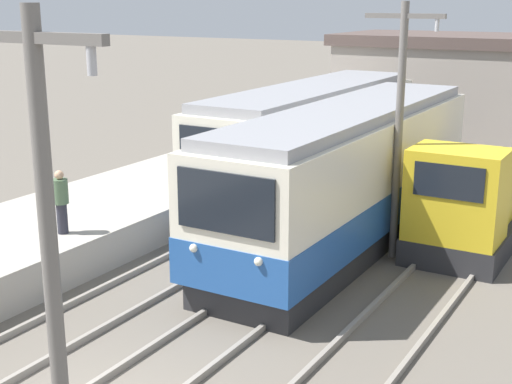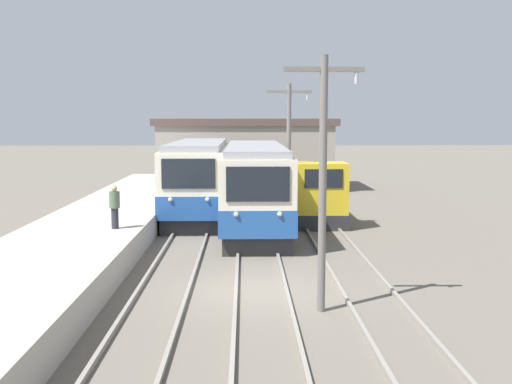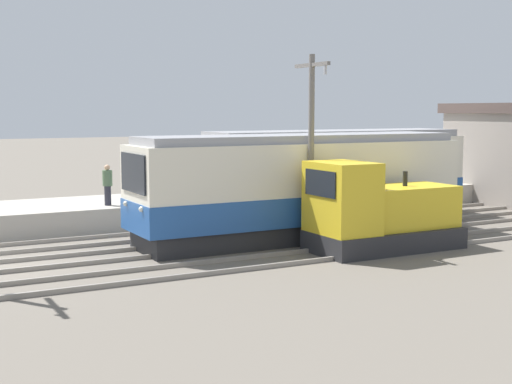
# 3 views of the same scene
# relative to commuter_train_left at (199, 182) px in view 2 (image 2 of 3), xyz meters

# --- Properties ---
(ground_plane) EXTENTS (200.00, 200.00, 0.00)m
(ground_plane) POSITION_rel_commuter_train_left_xyz_m (2.60, -13.72, -1.77)
(ground_plane) COLOR #665E54
(platform_left) EXTENTS (4.50, 54.00, 0.97)m
(platform_left) POSITION_rel_commuter_train_left_xyz_m (-3.65, -13.72, -1.28)
(platform_left) COLOR #ADA599
(platform_left) RESTS_ON ground
(track_left) EXTENTS (1.54, 60.00, 0.14)m
(track_left) POSITION_rel_commuter_train_left_xyz_m (0.00, -13.72, -1.70)
(track_left) COLOR gray
(track_left) RESTS_ON ground
(track_center) EXTENTS (1.54, 60.00, 0.14)m
(track_center) POSITION_rel_commuter_train_left_xyz_m (2.80, -13.72, -1.70)
(track_center) COLOR gray
(track_center) RESTS_ON ground
(track_right) EXTENTS (1.54, 60.00, 0.14)m
(track_right) POSITION_rel_commuter_train_left_xyz_m (5.80, -13.72, -1.70)
(track_right) COLOR gray
(track_right) RESTS_ON ground
(commuter_train_left) EXTENTS (2.84, 11.73, 3.82)m
(commuter_train_left) POSITION_rel_commuter_train_left_xyz_m (0.00, 0.00, 0.00)
(commuter_train_left) COLOR #28282B
(commuter_train_left) RESTS_ON ground
(commuter_train_center) EXTENTS (2.84, 12.61, 3.79)m
(commuter_train_center) POSITION_rel_commuter_train_left_xyz_m (2.80, -3.46, -0.01)
(commuter_train_center) COLOR #28282B
(commuter_train_center) RESTS_ON ground
(shunting_locomotive) EXTENTS (2.40, 5.21, 3.00)m
(shunting_locomotive) POSITION_rel_commuter_train_left_xyz_m (5.80, -2.27, -0.56)
(shunting_locomotive) COLOR #28282B
(shunting_locomotive) RESTS_ON ground
(catenary_mast_near) EXTENTS (2.00, 0.20, 6.50)m
(catenary_mast_near) POSITION_rel_commuter_train_left_xyz_m (4.31, -15.65, 1.79)
(catenary_mast_near) COLOR slate
(catenary_mast_near) RESTS_ON ground
(catenary_mast_mid) EXTENTS (2.00, 0.20, 6.50)m
(catenary_mast_mid) POSITION_rel_commuter_train_left_xyz_m (4.31, -3.97, 1.79)
(catenary_mast_mid) COLOR slate
(catenary_mast_mid) RESTS_ON ground
(person_on_platform) EXTENTS (0.38, 0.38, 1.59)m
(person_on_platform) POSITION_rel_commuter_train_left_xyz_m (-2.39, -9.01, 0.06)
(person_on_platform) COLOR #282833
(person_on_platform) RESTS_ON platform_left
(station_building) EXTENTS (12.60, 6.30, 5.00)m
(station_building) POSITION_rel_commuter_train_left_xyz_m (2.39, 12.28, 0.75)
(station_building) COLOR gray
(station_building) RESTS_ON ground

